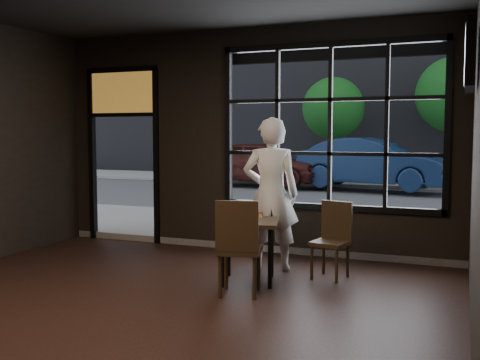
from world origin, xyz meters
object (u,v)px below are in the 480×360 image
at_px(man, 271,194).
at_px(navy_car, 373,163).
at_px(chair_near, 240,247).
at_px(cafe_table, 248,251).

relative_size(man, navy_car, 0.43).
relative_size(chair_near, man, 0.54).
distance_m(chair_near, man, 1.24).
distance_m(cafe_table, navy_car, 10.65).
bearing_deg(navy_car, cafe_table, -169.69).
bearing_deg(cafe_table, man, 69.56).
height_order(cafe_table, chair_near, chair_near).
bearing_deg(cafe_table, navy_car, 74.67).
height_order(cafe_table, navy_car, navy_car).
bearing_deg(man, navy_car, -105.40).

